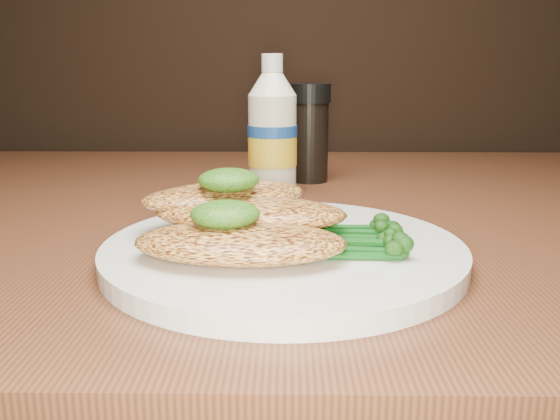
{
  "coord_description": "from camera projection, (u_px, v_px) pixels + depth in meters",
  "views": [
    {
      "loc": [
        0.09,
        0.4,
        0.91
      ],
      "look_at": [
        0.08,
        0.86,
        0.79
      ],
      "focal_mm": 37.56,
      "sensor_mm": 36.0,
      "label": 1
    }
  ],
  "objects": [
    {
      "name": "plate",
      "position": [
        283.0,
        251.0,
        0.48
      ],
      "size": [
        0.29,
        0.29,
        0.02
      ],
      "primitive_type": "cylinder",
      "color": "white",
      "rests_on": "dining_table"
    },
    {
      "name": "pesto_back",
      "position": [
        228.0,
        180.0,
        0.49
      ],
      "size": [
        0.06,
        0.05,
        0.02
      ],
      "primitive_type": "ellipsoid",
      "rotation": [
        0.0,
        0.0,
        0.1
      ],
      "color": "#0C3708",
      "rests_on": "chicken_back"
    },
    {
      "name": "broccolini_bundle",
      "position": [
        333.0,
        232.0,
        0.46
      ],
      "size": [
        0.17,
        0.16,
        0.02
      ],
      "primitive_type": null,
      "rotation": [
        0.0,
        0.0,
        -0.38
      ],
      "color": "#104C15",
      "rests_on": "plate"
    },
    {
      "name": "mayo_bottle",
      "position": [
        272.0,
        126.0,
        0.7
      ],
      "size": [
        0.06,
        0.06,
        0.17
      ],
      "primitive_type": null,
      "rotation": [
        0.0,
        0.0,
        -0.02
      ],
      "color": "beige",
      "rests_on": "dining_table"
    },
    {
      "name": "chicken_back",
      "position": [
        225.0,
        196.0,
        0.51
      ],
      "size": [
        0.16,
        0.13,
        0.02
      ],
      "primitive_type": "ellipsoid",
      "rotation": [
        0.0,
        0.0,
        0.41
      ],
      "color": "#F6A64E",
      "rests_on": "plate"
    },
    {
      "name": "chicken_mid",
      "position": [
        250.0,
        213.0,
        0.48
      ],
      "size": [
        0.17,
        0.09,
        0.02
      ],
      "primitive_type": "ellipsoid",
      "rotation": [
        0.0,
        0.0,
        -0.09
      ],
      "color": "#F6A64E",
      "rests_on": "plate"
    },
    {
      "name": "pesto_front",
      "position": [
        225.0,
        214.0,
        0.44
      ],
      "size": [
        0.06,
        0.05,
        0.02
      ],
      "primitive_type": "ellipsoid",
      "rotation": [
        0.0,
        0.0,
        0.14
      ],
      "color": "#0C3708",
      "rests_on": "chicken_front"
    },
    {
      "name": "pepper_grinder",
      "position": [
        310.0,
        133.0,
        0.78
      ],
      "size": [
        0.07,
        0.07,
        0.13
      ],
      "primitive_type": null,
      "rotation": [
        0.0,
        0.0,
        0.36
      ],
      "color": "black",
      "rests_on": "dining_table"
    },
    {
      "name": "chicken_front",
      "position": [
        240.0,
        243.0,
        0.43
      ],
      "size": [
        0.16,
        0.09,
        0.03
      ],
      "primitive_type": "ellipsoid",
      "rotation": [
        0.0,
        0.0,
        -0.05
      ],
      "color": "#F6A64E",
      "rests_on": "plate"
    }
  ]
}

